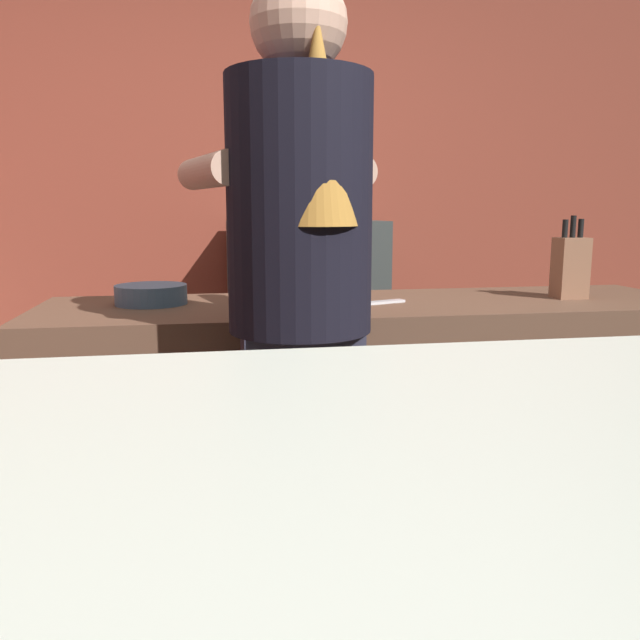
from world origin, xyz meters
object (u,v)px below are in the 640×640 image
bartender (301,295)px  bottle_soy (295,204)px  chefs_knife (371,303)px  bottle_olive_oil (284,207)px  knife_block (570,267)px  mixing_bowl (151,294)px

bartender → bottle_soy: bartender is taller
chefs_knife → bottle_olive_oil: bearing=75.2°
bartender → knife_block: bearing=-81.3°
bottle_soy → chefs_knife: bearing=-88.0°
mixing_bowl → chefs_knife: mixing_bowl is taller
bottle_olive_oil → bottle_soy: size_ratio=0.83×
chefs_knife → mixing_bowl: bearing=149.7°
mixing_bowl → bottle_olive_oil: (0.56, 1.19, 0.28)m
knife_block → mixing_bowl: 1.36m
knife_block → mixing_bowl: knife_block is taller
bartender → knife_block: size_ratio=6.30×
mixing_bowl → chefs_knife: bearing=-10.4°
knife_block → mixing_bowl: (-1.36, 0.10, -0.07)m
bartender → chefs_knife: bearing=-50.0°
bartender → knife_block: bartender is taller
knife_block → bottle_olive_oil: bearing=122.0°
bottle_olive_oil → bartender: bearing=-95.3°
knife_block → bottle_soy: (-0.73, 1.37, 0.22)m
mixing_bowl → bottle_olive_oil: size_ratio=1.21×
knife_block → mixing_bowl: size_ratio=1.24×
bottle_olive_oil → bottle_soy: bottle_soy is taller
knife_block → chefs_knife: knife_block is taller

